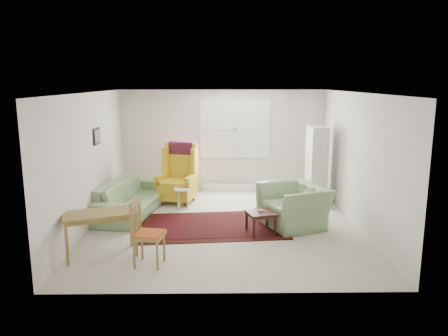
{
  "coord_description": "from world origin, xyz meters",
  "views": [
    {
      "loc": [
        -0.11,
        -7.99,
        2.71
      ],
      "look_at": [
        0.0,
        0.3,
        1.05
      ],
      "focal_mm": 35.0,
      "sensor_mm": 36.0,
      "label": 1
    }
  ],
  "objects_px": {
    "coffee_table": "(261,222)",
    "stool": "(182,199)",
    "armchair": "(294,202)",
    "wingback_chair": "(177,174)",
    "sofa": "(131,191)",
    "desk": "(101,234)",
    "desk_chair": "(149,233)",
    "cabinet": "(317,165)"
  },
  "relations": [
    {
      "from": "stool",
      "to": "desk_chair",
      "type": "height_order",
      "value": "desk_chair"
    },
    {
      "from": "wingback_chair",
      "to": "desk",
      "type": "xyz_separation_m",
      "value": [
        -0.92,
        -3.03,
        -0.32
      ]
    },
    {
      "from": "desk_chair",
      "to": "desk",
      "type": "bearing_deg",
      "value": 74.77
    },
    {
      "from": "armchair",
      "to": "wingback_chair",
      "type": "height_order",
      "value": "wingback_chair"
    },
    {
      "from": "wingback_chair",
      "to": "armchair",
      "type": "bearing_deg",
      "value": -21.16
    },
    {
      "from": "wingback_chair",
      "to": "desk_chair",
      "type": "bearing_deg",
      "value": -78.42
    },
    {
      "from": "sofa",
      "to": "desk_chair",
      "type": "bearing_deg",
      "value": -153.4
    },
    {
      "from": "cabinet",
      "to": "desk",
      "type": "height_order",
      "value": "cabinet"
    },
    {
      "from": "armchair",
      "to": "desk",
      "type": "relative_size",
      "value": 1.07
    },
    {
      "from": "coffee_table",
      "to": "cabinet",
      "type": "relative_size",
      "value": 0.28
    },
    {
      "from": "cabinet",
      "to": "desk_chair",
      "type": "height_order",
      "value": "cabinet"
    },
    {
      "from": "desk",
      "to": "desk_chair",
      "type": "bearing_deg",
      "value": -24.62
    },
    {
      "from": "coffee_table",
      "to": "stool",
      "type": "height_order",
      "value": "stool"
    },
    {
      "from": "stool",
      "to": "armchair",
      "type": "bearing_deg",
      "value": -27.03
    },
    {
      "from": "armchair",
      "to": "desk_chair",
      "type": "height_order",
      "value": "desk_chair"
    },
    {
      "from": "wingback_chair",
      "to": "desk",
      "type": "height_order",
      "value": "wingback_chair"
    },
    {
      "from": "armchair",
      "to": "stool",
      "type": "height_order",
      "value": "armchair"
    },
    {
      "from": "armchair",
      "to": "sofa",
      "type": "bearing_deg",
      "value": -127.76
    },
    {
      "from": "coffee_table",
      "to": "desk_chair",
      "type": "height_order",
      "value": "desk_chair"
    },
    {
      "from": "wingback_chair",
      "to": "desk_chair",
      "type": "height_order",
      "value": "wingback_chair"
    },
    {
      "from": "wingback_chair",
      "to": "cabinet",
      "type": "xyz_separation_m",
      "value": [
        3.14,
        0.02,
        0.19
      ]
    },
    {
      "from": "sofa",
      "to": "armchair",
      "type": "xyz_separation_m",
      "value": [
        3.24,
        -0.84,
        -0.01
      ]
    },
    {
      "from": "armchair",
      "to": "wingback_chair",
      "type": "distance_m",
      "value": 2.87
    },
    {
      "from": "stool",
      "to": "desk_chair",
      "type": "bearing_deg",
      "value": -94.81
    },
    {
      "from": "wingback_chair",
      "to": "coffee_table",
      "type": "height_order",
      "value": "wingback_chair"
    },
    {
      "from": "armchair",
      "to": "coffee_table",
      "type": "relative_size",
      "value": 2.48
    },
    {
      "from": "armchair",
      "to": "desk",
      "type": "distance_m",
      "value": 3.57
    },
    {
      "from": "stool",
      "to": "cabinet",
      "type": "xyz_separation_m",
      "value": [
        3.0,
        0.51,
        0.63
      ]
    },
    {
      "from": "cabinet",
      "to": "stool",
      "type": "bearing_deg",
      "value": -171.28
    },
    {
      "from": "sofa",
      "to": "wingback_chair",
      "type": "xyz_separation_m",
      "value": [
        0.88,
        0.78,
        0.2
      ]
    },
    {
      "from": "armchair",
      "to": "desk",
      "type": "bearing_deg",
      "value": -90.06
    },
    {
      "from": "sofa",
      "to": "coffee_table",
      "type": "distance_m",
      "value": 2.86
    },
    {
      "from": "coffee_table",
      "to": "cabinet",
      "type": "xyz_separation_m",
      "value": [
        1.44,
        2.03,
        0.66
      ]
    },
    {
      "from": "coffee_table",
      "to": "stool",
      "type": "xyz_separation_m",
      "value": [
        -1.55,
        1.52,
        0.03
      ]
    },
    {
      "from": "cabinet",
      "to": "desk",
      "type": "relative_size",
      "value": 1.55
    },
    {
      "from": "armchair",
      "to": "desk_chair",
      "type": "bearing_deg",
      "value": -77.44
    },
    {
      "from": "wingback_chair",
      "to": "cabinet",
      "type": "distance_m",
      "value": 3.14
    },
    {
      "from": "stool",
      "to": "desk",
      "type": "relative_size",
      "value": 0.41
    },
    {
      "from": "sofa",
      "to": "armchair",
      "type": "relative_size",
      "value": 1.96
    },
    {
      "from": "sofa",
      "to": "desk",
      "type": "distance_m",
      "value": 2.25
    },
    {
      "from": "wingback_chair",
      "to": "coffee_table",
      "type": "xyz_separation_m",
      "value": [
        1.69,
        -2.01,
        -0.48
      ]
    },
    {
      "from": "coffee_table",
      "to": "desk",
      "type": "height_order",
      "value": "desk"
    }
  ]
}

